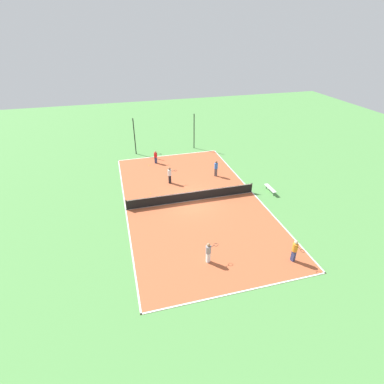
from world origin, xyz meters
name	(u,v)px	position (x,y,z in m)	size (l,w,h in m)	color
ground_plane	(192,201)	(0.00, 0.00, 0.00)	(80.00, 80.00, 0.00)	#518E47
court_surface	(192,201)	(0.00, 0.00, 0.01)	(11.83, 21.76, 0.02)	#B75633
tennis_net	(192,196)	(0.00, 0.00, 0.51)	(11.63, 0.10, 0.96)	black
bench	(270,188)	(7.49, -0.43, 0.39)	(0.36, 1.73, 0.45)	silver
player_center_orange	(295,249)	(4.46, -9.27, 0.98)	(0.57, 0.99, 1.67)	navy
player_baseline_gray	(208,251)	(-1.04, -7.87, 0.90)	(0.99, 0.57, 1.55)	white
player_coach_red	(156,156)	(-1.77, 8.99, 0.84)	(0.99, 0.68, 1.46)	navy
player_near_blue	(216,167)	(3.68, 4.12, 0.99)	(0.50, 0.50, 1.69)	#4C4C51
player_near_white	(170,174)	(-1.21, 3.84, 0.99)	(0.95, 0.39, 1.69)	black
tennis_ball_left_sideline	(149,165)	(-2.65, 8.52, 0.06)	(0.07, 0.07, 0.07)	#CCE033
tennis_ball_midcourt	(150,193)	(-3.43, 2.21, 0.06)	(0.07, 0.07, 0.07)	#CCE033
fence_post_back_left	(135,137)	(-3.65, 12.39, 2.18)	(0.12, 0.12, 4.37)	black
fence_post_back_right	(194,131)	(3.65, 12.39, 2.18)	(0.12, 0.12, 4.37)	black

